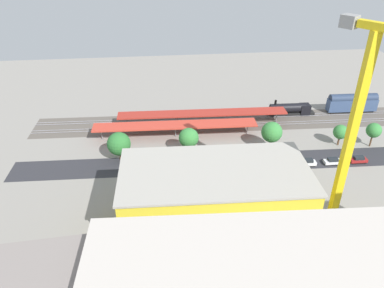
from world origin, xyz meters
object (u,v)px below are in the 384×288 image
parked_car_0 (358,160)px  street_tree_4 (189,138)px  street_tree_0 (272,132)px  tower_crane (365,127)px  parked_car_4 (258,167)px  street_tree_3 (374,130)px  street_tree_1 (341,132)px  box_truck_0 (192,181)px  parked_car_2 (308,163)px  parked_car_6 (206,170)px  traffic_light (203,160)px  platform_canopy_near (175,125)px  construction_building (214,202)px  parked_car_1 (333,161)px  parked_car_3 (283,164)px  locomotive (292,109)px  platform_canopy_far (203,113)px  parked_car_5 (236,167)px  passenger_coach (352,102)px  street_tree_2 (119,144)px

parked_car_0 → street_tree_4: (43.43, -8.85, 4.31)m
street_tree_0 → street_tree_4: bearing=-0.2°
parked_car_0 → tower_crane: 38.00m
parked_car_4 → street_tree_3: (-34.05, -7.82, 4.23)m
street_tree_4 → street_tree_1: bearing=-179.4°
parked_car_0 → box_truck_0: (44.18, 5.66, 0.94)m
parked_car_2 → street_tree_0: 12.28m
street_tree_3 → street_tree_4: size_ratio=0.91×
street_tree_1 → parked_car_4: bearing=20.4°
parked_car_6 → traffic_light: 3.84m
street_tree_1 → platform_canopy_near: bearing=-12.3°
parked_car_2 → construction_building: size_ratio=0.12×
box_truck_0 → street_tree_4: size_ratio=1.26×
parked_car_1 → box_truck_0: 37.71m
tower_crane → street_tree_1: size_ratio=6.77×
parked_car_3 → locomotive: bearing=-113.1°
traffic_light → platform_canopy_near: bearing=-75.7°
parked_car_0 → parked_car_2: parked_car_2 is taller
parked_car_4 → street_tree_1: bearing=-159.6°
street_tree_3 → parked_car_1: bearing=27.7°
platform_canopy_far → tower_crane: 57.74m
box_truck_0 → street_tree_1: 45.64m
tower_crane → parked_car_6: bearing=-46.9°
parked_car_5 → platform_canopy_near: bearing=-54.3°
passenger_coach → platform_canopy_far: bearing=4.5°
parked_car_2 → tower_crane: bearing=81.6°
construction_building → street_tree_1: construction_building is taller
parked_car_0 → parked_car_4: size_ratio=1.03×
construction_building → parked_car_5: bearing=-112.2°
street_tree_4 → parked_car_0: bearing=168.5°
construction_building → street_tree_2: size_ratio=4.49×
parked_car_3 → parked_car_2: bearing=176.8°
passenger_coach → box_truck_0: size_ratio=1.67×
parked_car_2 → box_truck_0: size_ratio=0.44×
platform_canopy_near → parked_car_6: bearing=107.9°
parked_car_4 → street_tree_3: street_tree_3 is taller
parked_car_1 → parked_car_2: (6.68, -0.08, 0.08)m
box_truck_0 → platform_canopy_near: bearing=-85.3°
parked_car_1 → tower_crane: bearing=67.3°
parked_car_5 → street_tree_4: 14.77m
street_tree_2 → parked_car_1: bearing=171.3°
parked_car_3 → construction_building: bearing=44.2°
locomotive → parked_car_0: size_ratio=3.29×
street_tree_0 → street_tree_3: size_ratio=1.18×
parked_car_4 → traffic_light: size_ratio=0.67×
locomotive → parked_car_1: size_ratio=3.25×
locomotive → street_tree_3: 26.80m
platform_canopy_near → locomotive: 40.04m
street_tree_3 → tower_crane: bearing=52.5°
parked_car_4 → platform_canopy_far: bearing=-67.4°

